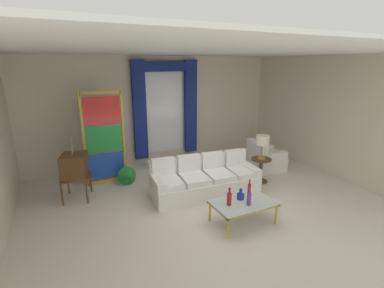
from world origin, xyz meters
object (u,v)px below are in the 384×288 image
object	(u,v)px
bottle_blue_decanter	(241,196)
bottle_crystal_tall	(229,198)
round_side_table	(261,168)
bottle_amber_squat	(249,189)
bottle_ruby_flask	(249,198)
coffee_table	(243,204)
vintage_tv	(74,166)
couch_white_long	(204,180)
table_lamp_brass	(263,141)
stained_glass_divider	(105,141)
armchair_white	(265,159)
peacock_figurine	(128,177)

from	to	relation	value
bottle_blue_decanter	bottle_crystal_tall	xyz separation A→B (m)	(-0.31, -0.10, 0.06)
bottle_blue_decanter	round_side_table	bearing A→B (deg)	39.54
bottle_amber_squat	bottle_ruby_flask	distance (m)	0.37
coffee_table	bottle_amber_squat	world-z (taller)	bottle_amber_squat
bottle_crystal_tall	bottle_blue_decanter	bearing A→B (deg)	17.41
vintage_tv	couch_white_long	bearing A→B (deg)	-19.95
table_lamp_brass	bottle_amber_squat	bearing A→B (deg)	-136.78
bottle_blue_decanter	stained_glass_divider	distance (m)	3.43
bottle_crystal_tall	armchair_white	world-z (taller)	armchair_white
couch_white_long	table_lamp_brass	size ratio (longest dim) A/B	4.23
stained_glass_divider	bottle_ruby_flask	bearing A→B (deg)	-58.33
stained_glass_divider	round_side_table	size ratio (longest dim) A/B	3.70
armchair_white	table_lamp_brass	bearing A→B (deg)	-136.10
bottle_ruby_flask	stained_glass_divider	xyz separation A→B (m)	(-1.88, 3.06, 0.51)
bottle_blue_decanter	table_lamp_brass	xyz separation A→B (m)	(1.47, 1.21, 0.55)
couch_white_long	bottle_ruby_flask	xyz separation A→B (m)	(0.06, -1.55, 0.24)
vintage_tv	round_side_table	world-z (taller)	vintage_tv
table_lamp_brass	coffee_table	bearing A→B (deg)	-138.17
couch_white_long	bottle_amber_squat	world-z (taller)	couch_white_long
bottle_ruby_flask	round_side_table	world-z (taller)	bottle_ruby_flask
round_side_table	table_lamp_brass	distance (m)	0.67
round_side_table	table_lamp_brass	xyz separation A→B (m)	(-0.00, -0.00, 0.67)
coffee_table	stained_glass_divider	world-z (taller)	stained_glass_divider
bottle_blue_decanter	vintage_tv	world-z (taller)	vintage_tv
stained_glass_divider	couch_white_long	bearing A→B (deg)	-39.47
vintage_tv	coffee_table	bearing A→B (deg)	-42.18
couch_white_long	bottle_amber_squat	xyz separation A→B (m)	(0.28, -1.26, 0.24)
bottle_crystal_tall	peacock_figurine	bearing A→B (deg)	115.13
bottle_crystal_tall	bottle_amber_squat	bearing A→B (deg)	14.46
couch_white_long	vintage_tv	bearing A→B (deg)	160.05
bottle_blue_decanter	bottle_ruby_flask	xyz separation A→B (m)	(-0.01, -0.25, 0.07)
peacock_figurine	bottle_amber_squat	bearing A→B (deg)	-54.24
coffee_table	bottle_ruby_flask	bearing A→B (deg)	-79.87
bottle_ruby_flask	armchair_white	xyz separation A→B (m)	(2.12, 2.09, -0.26)
bottle_crystal_tall	round_side_table	xyz separation A→B (m)	(1.78, 1.31, -0.19)
couch_white_long	vintage_tv	distance (m)	2.76
vintage_tv	peacock_figurine	distance (m)	1.26
armchair_white	vintage_tv	bearing A→B (deg)	175.24
coffee_table	round_side_table	world-z (taller)	round_side_table
bottle_amber_squat	stained_glass_divider	distance (m)	3.51
table_lamp_brass	vintage_tv	bearing A→B (deg)	166.05
armchair_white	stained_glass_divider	bearing A→B (deg)	166.40
bottle_crystal_tall	bottle_amber_squat	size ratio (longest dim) A/B	0.99
couch_white_long	peacock_figurine	world-z (taller)	couch_white_long
bottle_ruby_flask	table_lamp_brass	world-z (taller)	table_lamp_brass
bottle_ruby_flask	bottle_crystal_tall	bearing A→B (deg)	153.10
stained_glass_divider	peacock_figurine	world-z (taller)	stained_glass_divider
bottle_blue_decanter	vintage_tv	xyz separation A→B (m)	(-2.63, 2.23, 0.25)
coffee_table	table_lamp_brass	world-z (taller)	table_lamp_brass
couch_white_long	coffee_table	world-z (taller)	couch_white_long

